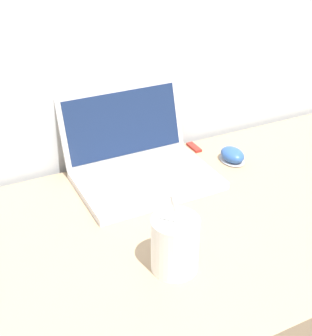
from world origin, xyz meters
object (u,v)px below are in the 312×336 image
computer_mouse (232,155)px  usb_stick (194,147)px  laptop (139,161)px  drink_cup (175,243)px

computer_mouse → usb_stick: bearing=116.5°
laptop → computer_mouse: size_ratio=4.15×
laptop → drink_cup: size_ratio=1.86×
laptop → computer_mouse: bearing=-9.7°
drink_cup → computer_mouse: drink_cup is taller
laptop → computer_mouse: laptop is taller
usb_stick → laptop: bearing=-162.2°
computer_mouse → usb_stick: 0.13m
drink_cup → usb_stick: 0.53m
laptop → usb_stick: size_ratio=5.92×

